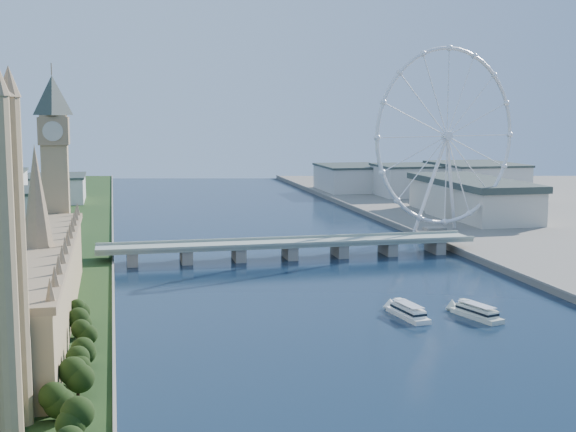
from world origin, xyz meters
name	(u,v)px	position (x,y,z in m)	size (l,w,h in m)	color
tree_row	(66,401)	(-113.00, 66.00, 8.35)	(7.47, 199.47, 18.16)	black
parliament_range	(40,285)	(-128.00, 170.00, 18.48)	(24.00, 200.00, 70.00)	tan
big_ben	(54,147)	(-128.00, 278.00, 66.57)	(20.02, 20.02, 110.00)	tan
westminster_bridge	(290,247)	(0.00, 300.00, 6.63)	(220.00, 22.00, 9.50)	gray
london_eye	(447,137)	(119.98, 355.08, 67.52)	(113.60, 39.12, 124.30)	silver
county_hall	(471,219)	(175.00, 430.00, 0.00)	(54.00, 144.00, 35.00)	beige
city_skyline	(270,186)	(39.22, 560.08, 16.96)	(505.00, 280.00, 32.00)	beige
tour_boat_near	(408,318)	(19.09, 158.27, 0.00)	(7.46, 29.21, 6.45)	white
tour_boat_far	(477,318)	(46.71, 151.54, 0.00)	(7.39, 28.95, 6.39)	beige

